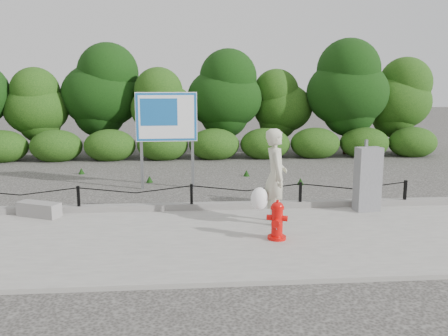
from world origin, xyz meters
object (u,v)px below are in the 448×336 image
Objects in this scene: utility_cabinet at (368,179)px; concrete_block at (39,209)px; fire_hydrant at (277,221)px; advertising_sign at (166,121)px; pedestrian at (275,178)px.

concrete_block is at bearing 171.26° from utility_cabinet.
concrete_block is (-4.83, 1.92, -0.20)m from fire_hydrant.
fire_hydrant reaches higher than concrete_block.
concrete_block is at bearing 178.04° from fire_hydrant.
advertising_sign is (2.66, 2.84, 1.65)m from concrete_block.
pedestrian is 4.47m from advertising_sign.
utility_cabinet is 5.54m from advertising_sign.
concrete_block is 7.25m from utility_cabinet.
pedestrian is 2.40m from utility_cabinet.
pedestrian is (0.14, 1.03, 0.59)m from fire_hydrant.
fire_hydrant is 0.47× the size of utility_cabinet.
concrete_block is 0.36× the size of advertising_sign.
pedestrian reaches higher than fire_hydrant.
advertising_sign is at bearing 46.85° from concrete_block.
advertising_sign reaches higher than concrete_block.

